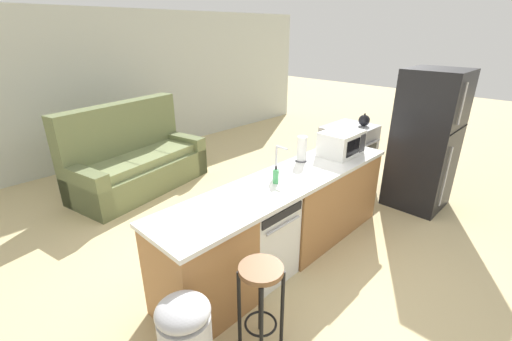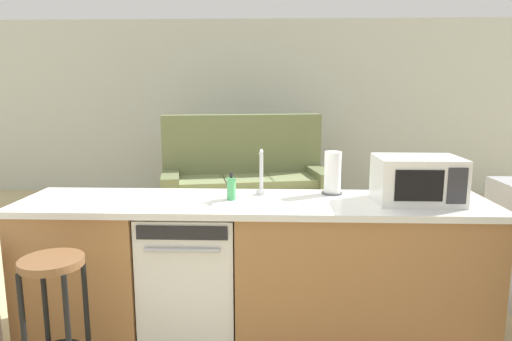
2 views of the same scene
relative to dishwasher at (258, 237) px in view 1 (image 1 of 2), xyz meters
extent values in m
plane|color=tan|center=(0.25, 0.00, -0.42)|extent=(24.00, 24.00, 0.00)
cube|color=beige|center=(0.55, 4.20, 0.88)|extent=(10.00, 0.06, 2.60)
cube|color=#9E6B3D|center=(-0.68, 0.00, 0.01)|extent=(0.75, 0.62, 0.86)
cube|color=#9E6B3D|center=(1.08, 0.00, 0.01)|extent=(1.55, 0.62, 0.86)
cube|color=silver|center=(0.40, 0.00, 0.46)|extent=(2.94, 0.66, 0.04)
cube|color=#3F2A18|center=(0.40, 0.00, -0.38)|extent=(2.86, 0.56, 0.08)
cube|color=silver|center=(0.00, 0.00, 0.00)|extent=(0.58, 0.58, 0.84)
cube|color=black|center=(0.00, -0.30, 0.36)|extent=(0.52, 0.01, 0.08)
cylinder|color=#B2B2B7|center=(0.00, -0.31, 0.26)|extent=(0.44, 0.02, 0.02)
cube|color=#A8AAB2|center=(2.60, 0.55, 0.00)|extent=(0.76, 0.64, 0.85)
cube|color=black|center=(2.60, 0.22, 0.05)|extent=(0.53, 0.01, 0.43)
cylinder|color=silver|center=(2.60, 0.20, 0.28)|extent=(0.61, 0.03, 0.03)
cube|color=#A8AAB2|center=(2.60, 0.55, 0.45)|extent=(0.76, 0.64, 0.05)
torus|color=black|center=(2.43, 0.42, 0.47)|extent=(0.16, 0.16, 0.01)
torus|color=black|center=(2.77, 0.42, 0.47)|extent=(0.16, 0.16, 0.01)
torus|color=black|center=(2.43, 0.68, 0.47)|extent=(0.16, 0.16, 0.01)
torus|color=black|center=(2.77, 0.68, 0.47)|extent=(0.16, 0.16, 0.01)
cube|color=black|center=(2.60, -0.55, 0.49)|extent=(0.72, 0.70, 1.82)
cylinder|color=#B2B2B7|center=(2.40, -0.92, 1.06)|extent=(0.02, 0.02, 0.49)
cylinder|color=#B2B2B7|center=(2.40, -0.92, 0.14)|extent=(0.02, 0.02, 0.79)
cube|color=black|center=(2.60, -0.90, 0.71)|extent=(0.68, 0.01, 0.01)
cube|color=white|center=(1.40, 0.00, 0.62)|extent=(0.50, 0.36, 0.28)
cube|color=black|center=(1.35, -0.18, 0.62)|extent=(0.27, 0.01, 0.18)
cube|color=#2D2D33|center=(1.57, -0.18, 0.62)|extent=(0.11, 0.01, 0.21)
cylinder|color=silver|center=(0.44, 0.17, 0.49)|extent=(0.07, 0.07, 0.03)
cylinder|color=silver|center=(0.44, 0.17, 0.64)|extent=(0.02, 0.02, 0.26)
cylinder|color=silver|center=(0.44, 0.10, 0.77)|extent=(0.02, 0.14, 0.02)
cylinder|color=#4C4C51|center=(0.91, 0.20, 0.49)|extent=(0.14, 0.14, 0.01)
cylinder|color=white|center=(0.91, 0.20, 0.63)|extent=(0.11, 0.11, 0.27)
cylinder|color=#4CB266|center=(0.26, 0.01, 0.55)|extent=(0.06, 0.06, 0.14)
cylinder|color=black|center=(0.26, 0.01, 0.64)|extent=(0.02, 0.02, 0.04)
sphere|color=black|center=(2.77, 0.42, 0.56)|extent=(0.17, 0.17, 0.17)
sphere|color=black|center=(2.77, 0.42, 0.66)|extent=(0.03, 0.03, 0.03)
cone|color=black|center=(2.85, 0.42, 0.58)|extent=(0.08, 0.04, 0.06)
cylinder|color=brown|center=(-0.61, -0.61, 0.30)|extent=(0.32, 0.32, 0.04)
cylinder|color=black|center=(-0.72, -0.72, -0.07)|extent=(0.03, 0.03, 0.70)
cylinder|color=black|center=(-0.49, -0.72, -0.07)|extent=(0.03, 0.03, 0.70)
cylinder|color=black|center=(-0.72, -0.50, -0.07)|extent=(0.03, 0.03, 0.70)
cylinder|color=black|center=(-0.49, -0.50, -0.07)|extent=(0.03, 0.03, 0.70)
torus|color=black|center=(-0.61, -0.61, -0.20)|extent=(0.25, 0.25, 0.02)
ellipsoid|color=#B7B7BC|center=(-1.18, -0.49, 0.25)|extent=(0.35, 0.35, 0.14)
cube|color=#667047|center=(0.20, 2.65, -0.21)|extent=(2.14, 1.28, 0.42)
cube|color=#667047|center=(0.13, 2.97, 0.21)|extent=(2.01, 0.63, 1.27)
cube|color=#667047|center=(-0.68, 2.47, -0.11)|extent=(0.37, 0.92, 0.62)
cube|color=#667047|center=(1.08, 2.83, -0.11)|extent=(0.37, 0.92, 0.62)
cube|color=#7D8959|center=(-0.33, 2.49, 0.06)|extent=(0.67, 0.73, 0.12)
cube|color=#7D8959|center=(0.21, 2.60, 0.06)|extent=(0.67, 0.73, 0.12)
cube|color=#7D8959|center=(0.75, 2.71, 0.06)|extent=(0.67, 0.73, 0.12)
camera|label=1|loc=(-2.02, -1.92, 1.85)|focal=24.00mm
camera|label=2|loc=(0.51, -2.76, 1.16)|focal=32.00mm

